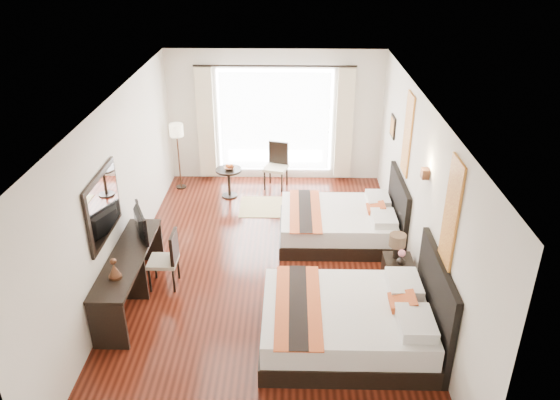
{
  "coord_description": "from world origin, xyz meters",
  "views": [
    {
      "loc": [
        0.34,
        -7.3,
        4.94
      ],
      "look_at": [
        0.17,
        0.49,
        1.06
      ],
      "focal_mm": 35.0,
      "sensor_mm": 36.0,
      "label": 1
    }
  ],
  "objects_px": {
    "side_table": "(229,183)",
    "window_chair": "(276,174)",
    "bed_far": "(343,223)",
    "desk_chair": "(165,269)",
    "nightstand": "(398,274)",
    "vase": "(401,260)",
    "bed_near": "(353,322)",
    "fruit_bowl": "(229,168)",
    "table_lamp": "(397,242)",
    "console_desk": "(130,277)",
    "television": "(136,223)",
    "floor_lamp": "(177,135)"
  },
  "relations": [
    {
      "from": "bed_far",
      "to": "console_desk",
      "type": "bearing_deg",
      "value": -150.35
    },
    {
      "from": "bed_far",
      "to": "desk_chair",
      "type": "distance_m",
      "value": 3.19
    },
    {
      "from": "bed_near",
      "to": "bed_far",
      "type": "bearing_deg",
      "value": 88.09
    },
    {
      "from": "bed_near",
      "to": "television",
      "type": "distance_m",
      "value": 3.51
    },
    {
      "from": "bed_far",
      "to": "television",
      "type": "xyz_separation_m",
      "value": [
        -3.23,
        -1.3,
        0.67
      ]
    },
    {
      "from": "bed_near",
      "to": "bed_far",
      "type": "distance_m",
      "value": 2.73
    },
    {
      "from": "fruit_bowl",
      "to": "side_table",
      "type": "bearing_deg",
      "value": 131.69
    },
    {
      "from": "nightstand",
      "to": "window_chair",
      "type": "xyz_separation_m",
      "value": [
        -1.94,
        3.62,
        0.04
      ]
    },
    {
      "from": "side_table",
      "to": "bed_far",
      "type": "bearing_deg",
      "value": -37.15
    },
    {
      "from": "bed_near",
      "to": "floor_lamp",
      "type": "relative_size",
      "value": 1.61
    },
    {
      "from": "television",
      "to": "table_lamp",
      "type": "bearing_deg",
      "value": -115.52
    },
    {
      "from": "fruit_bowl",
      "to": "bed_far",
      "type": "bearing_deg",
      "value": -37.02
    },
    {
      "from": "bed_near",
      "to": "floor_lamp",
      "type": "bearing_deg",
      "value": 123.5
    },
    {
      "from": "console_desk",
      "to": "vase",
      "type": "bearing_deg",
      "value": 3.6
    },
    {
      "from": "floor_lamp",
      "to": "fruit_bowl",
      "type": "height_order",
      "value": "floor_lamp"
    },
    {
      "from": "nightstand",
      "to": "window_chair",
      "type": "bearing_deg",
      "value": 118.16
    },
    {
      "from": "table_lamp",
      "to": "window_chair",
      "type": "bearing_deg",
      "value": 118.25
    },
    {
      "from": "vase",
      "to": "floor_lamp",
      "type": "relative_size",
      "value": 0.09
    },
    {
      "from": "table_lamp",
      "to": "bed_far",
      "type": "bearing_deg",
      "value": 115.25
    },
    {
      "from": "vase",
      "to": "window_chair",
      "type": "height_order",
      "value": "window_chair"
    },
    {
      "from": "console_desk",
      "to": "side_table",
      "type": "height_order",
      "value": "console_desk"
    },
    {
      "from": "console_desk",
      "to": "side_table",
      "type": "bearing_deg",
      "value": 72.9
    },
    {
      "from": "bed_near",
      "to": "vase",
      "type": "bearing_deg",
      "value": 54.45
    },
    {
      "from": "console_desk",
      "to": "floor_lamp",
      "type": "bearing_deg",
      "value": 89.98
    },
    {
      "from": "bed_near",
      "to": "fruit_bowl",
      "type": "bearing_deg",
      "value": 115.39
    },
    {
      "from": "table_lamp",
      "to": "side_table",
      "type": "relative_size",
      "value": 0.65
    },
    {
      "from": "side_table",
      "to": "fruit_bowl",
      "type": "bearing_deg",
      "value": -48.31
    },
    {
      "from": "bed_far",
      "to": "window_chair",
      "type": "distance_m",
      "value": 2.45
    },
    {
      "from": "side_table",
      "to": "window_chair",
      "type": "distance_m",
      "value": 1.06
    },
    {
      "from": "bed_far",
      "to": "window_chair",
      "type": "xyz_separation_m",
      "value": [
        -1.23,
        2.12,
        -0.01
      ]
    },
    {
      "from": "television",
      "to": "side_table",
      "type": "relative_size",
      "value": 1.27
    },
    {
      "from": "bed_near",
      "to": "desk_chair",
      "type": "distance_m",
      "value": 3.0
    },
    {
      "from": "bed_far",
      "to": "floor_lamp",
      "type": "distance_m",
      "value": 3.94
    },
    {
      "from": "side_table",
      "to": "window_chair",
      "type": "bearing_deg",
      "value": 26.43
    },
    {
      "from": "table_lamp",
      "to": "television",
      "type": "bearing_deg",
      "value": 178.27
    },
    {
      "from": "bed_near",
      "to": "fruit_bowl",
      "type": "height_order",
      "value": "bed_near"
    },
    {
      "from": "floor_lamp",
      "to": "window_chair",
      "type": "bearing_deg",
      "value": 1.95
    },
    {
      "from": "television",
      "to": "floor_lamp",
      "type": "distance_m",
      "value": 3.36
    },
    {
      "from": "desk_chair",
      "to": "side_table",
      "type": "distance_m",
      "value": 3.2
    },
    {
      "from": "console_desk",
      "to": "side_table",
      "type": "distance_m",
      "value": 3.67
    },
    {
      "from": "bed_far",
      "to": "desk_chair",
      "type": "relative_size",
      "value": 2.26
    },
    {
      "from": "side_table",
      "to": "fruit_bowl",
      "type": "relative_size",
      "value": 2.86
    },
    {
      "from": "console_desk",
      "to": "desk_chair",
      "type": "bearing_deg",
      "value": 40.46
    },
    {
      "from": "nightstand",
      "to": "desk_chair",
      "type": "xyz_separation_m",
      "value": [
        -3.53,
        0.02,
        0.03
      ]
    },
    {
      "from": "television",
      "to": "fruit_bowl",
      "type": "xyz_separation_m",
      "value": [
        1.08,
        2.93,
        -0.34
      ]
    },
    {
      "from": "bed_far",
      "to": "floor_lamp",
      "type": "bearing_deg",
      "value": 147.77
    },
    {
      "from": "bed_far",
      "to": "nightstand",
      "type": "height_order",
      "value": "bed_far"
    },
    {
      "from": "desk_chair",
      "to": "bed_near",
      "type": "bearing_deg",
      "value": 155.86
    },
    {
      "from": "console_desk",
      "to": "desk_chair",
      "type": "relative_size",
      "value": 2.39
    },
    {
      "from": "bed_far",
      "to": "desk_chair",
      "type": "height_order",
      "value": "bed_far"
    }
  ]
}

